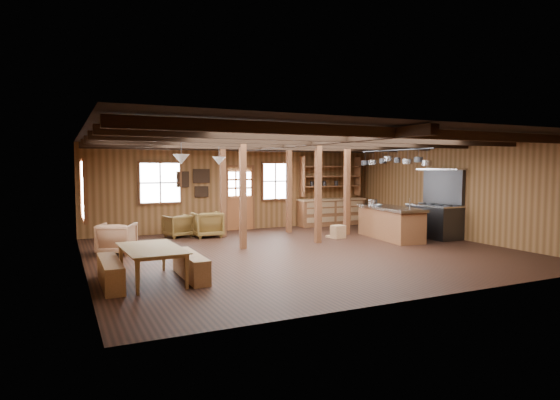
% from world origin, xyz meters
% --- Properties ---
extents(room, '(10.04, 9.04, 2.84)m').
position_xyz_m(room, '(0.00, 0.00, 1.40)').
color(room, black).
rests_on(room, ground).
extents(ceiling_joists, '(9.80, 8.82, 0.18)m').
position_xyz_m(ceiling_joists, '(0.00, 0.18, 2.68)').
color(ceiling_joists, black).
rests_on(ceiling_joists, ceiling).
extents(timber_posts, '(3.95, 2.35, 2.80)m').
position_xyz_m(timber_posts, '(0.52, 2.08, 1.40)').
color(timber_posts, '#4F2D16').
rests_on(timber_posts, floor).
extents(back_door, '(1.02, 0.08, 2.15)m').
position_xyz_m(back_door, '(0.00, 4.45, 0.88)').
color(back_door, brown).
rests_on(back_door, floor).
extents(window_back_left, '(1.32, 0.06, 1.32)m').
position_xyz_m(window_back_left, '(-2.60, 4.46, 1.60)').
color(window_back_left, white).
rests_on(window_back_left, wall_back).
extents(window_back_right, '(1.02, 0.06, 1.32)m').
position_xyz_m(window_back_right, '(1.30, 4.46, 1.60)').
color(window_back_right, white).
rests_on(window_back_right, wall_back).
extents(window_left, '(0.14, 1.24, 1.32)m').
position_xyz_m(window_left, '(-4.96, 0.50, 1.60)').
color(window_left, white).
rests_on(window_left, wall_back).
extents(notice_boards, '(1.08, 0.03, 0.90)m').
position_xyz_m(notice_boards, '(-1.50, 4.46, 1.64)').
color(notice_boards, silver).
rests_on(notice_boards, wall_back).
extents(back_counter, '(2.55, 0.60, 2.45)m').
position_xyz_m(back_counter, '(3.40, 4.20, 0.60)').
color(back_counter, brown).
rests_on(back_counter, floor).
extents(pendant_lamps, '(1.86, 2.36, 0.66)m').
position_xyz_m(pendant_lamps, '(-2.25, 1.00, 2.25)').
color(pendant_lamps, '#2F2F31').
rests_on(pendant_lamps, ceiling).
extents(pot_rack, '(0.36, 3.00, 0.46)m').
position_xyz_m(pot_rack, '(3.01, 0.34, 2.26)').
color(pot_rack, '#2F2F31').
rests_on(pot_rack, ceiling).
extents(kitchen_island, '(1.20, 2.59, 1.20)m').
position_xyz_m(kitchen_island, '(3.25, 0.72, 0.48)').
color(kitchen_island, brown).
rests_on(kitchen_island, floor).
extents(step_stool, '(0.47, 0.37, 0.38)m').
position_xyz_m(step_stool, '(1.94, 1.45, 0.19)').
color(step_stool, olive).
rests_on(step_stool, floor).
extents(commercial_range, '(0.85, 1.66, 2.05)m').
position_xyz_m(commercial_range, '(4.65, 0.37, 0.65)').
color(commercial_range, '#2F2F31').
rests_on(commercial_range, floor).
extents(dining_table, '(1.07, 1.83, 0.63)m').
position_xyz_m(dining_table, '(-3.90, -1.55, 0.31)').
color(dining_table, '#9B7646').
rests_on(dining_table, floor).
extents(bench_wall, '(0.31, 1.67, 0.46)m').
position_xyz_m(bench_wall, '(-4.65, -1.55, 0.23)').
color(bench_wall, olive).
rests_on(bench_wall, floor).
extents(bench_aisle, '(0.31, 1.66, 0.46)m').
position_xyz_m(bench_aisle, '(-3.22, -1.55, 0.23)').
color(bench_aisle, olive).
rests_on(bench_aisle, floor).
extents(armchair_a, '(0.82, 0.84, 0.76)m').
position_xyz_m(armchair_a, '(-1.45, 3.33, 0.38)').
color(armchair_a, brown).
rests_on(armchair_a, floor).
extents(armchair_b, '(0.87, 0.89, 0.67)m').
position_xyz_m(armchair_b, '(-2.25, 3.70, 0.33)').
color(armchair_b, brown).
rests_on(armchair_b, floor).
extents(armchair_c, '(1.05, 1.06, 0.75)m').
position_xyz_m(armchair_c, '(-4.20, 1.60, 0.37)').
color(armchair_c, '#8D5F40').
rests_on(armchair_c, floor).
extents(counter_pot, '(0.28, 0.28, 0.17)m').
position_xyz_m(counter_pot, '(3.18, 1.47, 1.02)').
color(counter_pot, '#AFB2B6').
rests_on(counter_pot, kitchen_island).
extents(bowl, '(0.29, 0.29, 0.06)m').
position_xyz_m(bowl, '(2.95, 0.93, 0.97)').
color(bowl, silver).
rests_on(bowl, kitchen_island).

